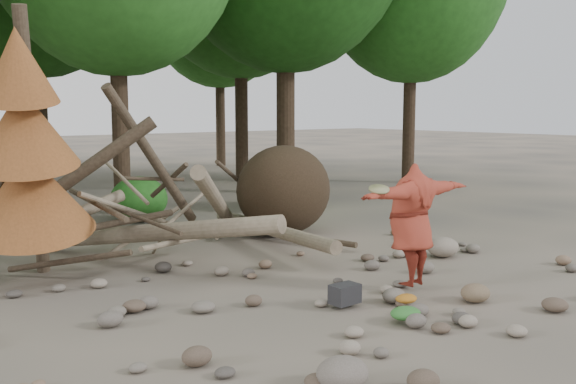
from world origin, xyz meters
TOP-DOWN VIEW (x-y plane):
  - ground at (0.00, 0.00)m, footprint 120.00×120.00m
  - deadfall_pile at (2.02, 4.24)m, footprint 8.55×5.24m
  - dead_conifer at (-3.12, 3.37)m, footprint 2.06×2.16m
  - bush_mid at (0.80, 7.80)m, footprint 1.40×1.40m
  - bush_right at (5.00, 7.00)m, footprint 2.00×2.00m
  - frisbee_thrower at (1.39, -0.40)m, footprint 2.31×0.63m
  - backpack at (-0.02, -0.42)m, footprint 0.41×0.28m
  - cloth_green at (0.14, -1.39)m, footprint 0.43×0.36m
  - cloth_orange at (0.70, -0.92)m, footprint 0.33×0.27m
  - boulder_front_left at (-1.87, -2.33)m, footprint 0.55×0.49m
  - boulder_front_right at (1.63, -1.41)m, footprint 0.45×0.40m
  - boulder_mid_right at (3.57, 0.69)m, footprint 0.63×0.56m

SIDE VIEW (x-z plane):
  - ground at x=0.00m, z-range 0.00..0.00m
  - cloth_orange at x=0.70m, z-range 0.00..0.12m
  - cloth_green at x=0.14m, z-range 0.00..0.16m
  - boulder_front_right at x=1.63m, z-range 0.00..0.27m
  - backpack at x=-0.02m, z-range 0.00..0.27m
  - boulder_front_left at x=-1.87m, z-range 0.00..0.33m
  - boulder_mid_right at x=3.57m, z-range 0.00..0.38m
  - bush_mid at x=0.80m, z-range 0.00..1.12m
  - bush_right at x=5.00m, z-range 0.00..1.60m
  - deadfall_pile at x=2.02m, z-range -0.70..2.60m
  - frisbee_thrower at x=1.39m, z-range 0.08..1.96m
  - dead_conifer at x=-3.12m, z-range -0.06..4.29m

